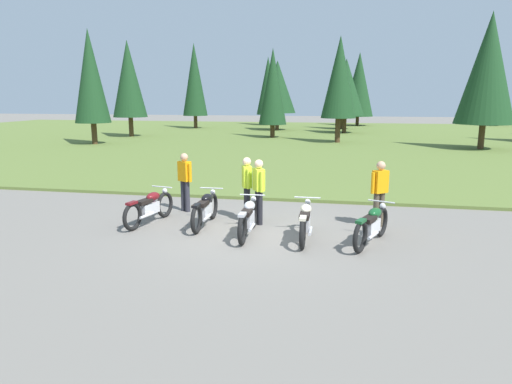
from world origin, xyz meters
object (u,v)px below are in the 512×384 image
object	(u,v)px
motorcycle_maroon	(150,207)
motorcycle_british_green	(372,225)
rider_in_hivis_vest	(185,179)
motorcycle_cream	(305,221)
rider_near_row_end	(247,185)
rider_with_back_turned	(259,188)
motorcycle_silver	(248,218)
motorcycle_black	(205,209)
rider_checking_bike	(380,190)

from	to	relation	value
motorcycle_maroon	motorcycle_british_green	xyz separation A→B (m)	(5.54, -0.66, 0.00)
rider_in_hivis_vest	motorcycle_british_green	bearing A→B (deg)	-22.33
motorcycle_cream	rider_in_hivis_vest	size ratio (longest dim) A/B	1.26
motorcycle_british_green	rider_near_row_end	bearing A→B (deg)	154.11
rider_with_back_turned	motorcycle_silver	bearing A→B (deg)	-92.46
motorcycle_black	rider_in_hivis_vest	size ratio (longest dim) A/B	1.26
motorcycle_cream	rider_near_row_end	distance (m)	2.30
motorcycle_silver	rider_with_back_turned	xyz separation A→B (m)	(0.05, 1.07, 0.51)
motorcycle_british_green	motorcycle_black	bearing A→B (deg)	169.85
motorcycle_cream	motorcycle_british_green	world-z (taller)	same
rider_checking_bike	motorcycle_cream	bearing A→B (deg)	-140.33
rider_checking_bike	motorcycle_british_green	bearing A→B (deg)	-98.86
motorcycle_silver	motorcycle_cream	world-z (taller)	same
motorcycle_silver	rider_with_back_turned	size ratio (longest dim) A/B	1.26
motorcycle_british_green	rider_with_back_turned	bearing A→B (deg)	157.19
motorcycle_maroon	rider_in_hivis_vest	size ratio (longest dim) A/B	1.24
motorcycle_silver	rider_with_back_turned	distance (m)	1.19
motorcycle_cream	rider_checking_bike	size ratio (longest dim) A/B	1.26
motorcycle_silver	rider_checking_bike	bearing A→B (deg)	24.27
motorcycle_british_green	rider_with_back_turned	size ratio (longest dim) A/B	1.19
motorcycle_black	rider_with_back_turned	xyz separation A→B (m)	(1.30, 0.44, 0.51)
rider_checking_bike	rider_in_hivis_vest	distance (m)	5.35
motorcycle_british_green	motorcycle_cream	bearing A→B (deg)	177.93
rider_checking_bike	motorcycle_black	bearing A→B (deg)	-170.21
motorcycle_cream	rider_checking_bike	bearing A→B (deg)	39.67
motorcycle_british_green	rider_in_hivis_vest	size ratio (longest dim) A/B	1.19
rider_with_back_turned	motorcycle_cream	bearing A→B (deg)	-40.69
rider_with_back_turned	rider_in_hivis_vest	xyz separation A→B (m)	(-2.31, 0.92, 0.00)
motorcycle_black	motorcycle_silver	bearing A→B (deg)	-26.87
motorcycle_cream	motorcycle_maroon	bearing A→B (deg)	171.52
rider_in_hivis_vest	motorcycle_black	bearing A→B (deg)	-53.26
motorcycle_british_green	rider_near_row_end	distance (m)	3.55
rider_near_row_end	rider_in_hivis_vest	xyz separation A→B (m)	(-1.92, 0.55, 0.00)
motorcycle_british_green	rider_checking_bike	size ratio (longest dim) A/B	1.19
rider_in_hivis_vest	rider_checking_bike	bearing A→B (deg)	-6.64
motorcycle_maroon	rider_checking_bike	distance (m)	5.85
rider_with_back_turned	rider_checking_bike	bearing A→B (deg)	5.77
motorcycle_maroon	rider_checking_bike	xyz separation A→B (m)	(5.77, 0.81, 0.51)
motorcycle_black	motorcycle_british_green	world-z (taller)	same
rider_with_back_turned	motorcycle_black	bearing A→B (deg)	-161.32
motorcycle_silver	motorcycle_cream	xyz separation A→B (m)	(1.34, -0.04, 0.00)
motorcycle_black	rider_with_back_turned	bearing A→B (deg)	18.68
motorcycle_black	motorcycle_silver	size ratio (longest dim) A/B	1.00
motorcycle_maroon	motorcycle_cream	size ratio (longest dim) A/B	0.99
motorcycle_british_green	rider_in_hivis_vest	xyz separation A→B (m)	(-5.08, 2.09, 0.51)
motorcycle_silver	rider_near_row_end	size ratio (longest dim) A/B	1.26
motorcycle_black	motorcycle_cream	distance (m)	2.68
motorcycle_black	motorcycle_british_green	bearing A→B (deg)	-10.15
motorcycle_british_green	motorcycle_silver	bearing A→B (deg)	178.07
motorcycle_silver	rider_near_row_end	world-z (taller)	rider_near_row_end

